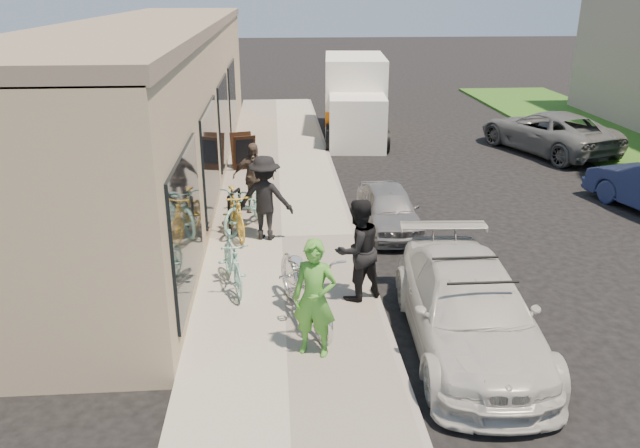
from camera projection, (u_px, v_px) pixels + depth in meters
name	position (u px, v px, depth m)	size (l,w,h in m)	color
ground	(405.00, 308.00, 10.41)	(120.00, 120.00, 0.00)	black
sidewalk	(282.00, 239.00, 13.04)	(3.00, 34.00, 0.15)	#9D9A8D
curb	(355.00, 238.00, 13.15)	(0.12, 34.00, 0.13)	gray
storefront	(157.00, 102.00, 16.74)	(3.60, 20.00, 4.22)	tan
bike_rack	(234.00, 207.00, 13.13)	(0.25, 0.59, 0.88)	black
sandwich_board	(243.00, 151.00, 17.65)	(0.75, 0.76, 1.01)	black
sedan_white	(469.00, 309.00, 9.09)	(1.99, 4.40, 1.29)	beige
sedan_silver	(389.00, 209.00, 13.60)	(1.17, 2.90, 0.99)	gray
moving_truck	(355.00, 101.00, 22.27)	(2.54, 5.70, 2.73)	white
far_car_gray	(548.00, 132.00, 20.05)	(2.21, 4.80, 1.33)	#595B5E
tandem_bike	(306.00, 284.00, 9.56)	(0.81, 2.31, 1.22)	silver
woman_rider	(315.00, 298.00, 8.58)	(0.62, 0.41, 1.71)	#4B9B33
man_standing	(358.00, 250.00, 10.15)	(0.84, 0.65, 1.72)	black
cruiser_bike_a	(232.00, 262.00, 10.64)	(0.45, 1.60, 0.96)	#81C1B6
cruiser_bike_b	(247.00, 206.00, 13.30)	(0.66, 1.91, 1.00)	#81C1B6
cruiser_bike_c	(235.00, 213.00, 12.88)	(0.47, 1.66, 1.00)	gold
bystander_a	(265.00, 198.00, 12.61)	(1.13, 0.65, 1.75)	black
bystander_b	(253.00, 177.00, 14.21)	(0.95, 0.39, 1.61)	brown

